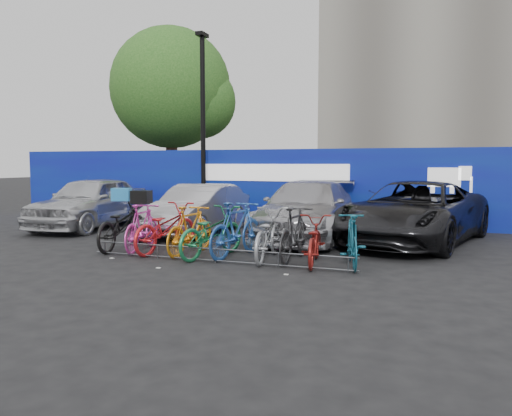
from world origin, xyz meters
The scene contains 21 objects.
ground centered at (0.00, 0.00, 0.00)m, with size 100.00×100.00×0.00m, color black.
hoarding centered at (0.01, 6.00, 1.20)m, with size 22.00×0.18×2.40m.
tree centered at (-6.77, 10.06, 5.07)m, with size 5.40×5.20×7.80m.
lamppost centered at (-3.20, 5.40, 3.27)m, with size 0.25×0.50×6.11m.
bike_rack centered at (0.00, -0.60, 0.16)m, with size 5.60×0.03×0.30m.
car_0 centered at (-5.77, 2.97, 0.78)m, with size 1.85×4.60×1.57m, color #B9BBBE.
car_1 centered at (-2.17, 3.01, 0.68)m, with size 1.45×4.16×1.37m, color #A5A4A9.
car_2 centered at (0.87, 3.23, 0.75)m, with size 2.09×5.14×1.49m, color #ACABB1.
car_3 centered at (3.54, 3.32, 0.76)m, with size 2.52×5.46×1.52m, color black.
bike_0 centered at (-2.66, 0.14, 0.55)m, with size 0.73×2.10×1.11m, color black.
bike_1 centered at (-2.10, 0.07, 0.53)m, with size 0.50×1.77×1.06m, color #F244BF.
bike_2 centered at (-1.53, 0.12, 0.54)m, with size 0.71×2.05×1.08m, color red.
bike_3 centered at (-0.88, 0.04, 0.53)m, with size 0.50×1.76×1.06m, color orange.
bike_4 centered at (-0.33, -0.07, 0.52)m, with size 0.70×2.00×1.05m, color #1C7845.
bike_5 centered at (0.15, 0.12, 0.59)m, with size 0.55×1.95×1.17m, color #24509F.
bike_6 centered at (0.85, 0.06, 0.52)m, with size 0.69×1.97×1.04m, color #93969B.
bike_7 centered at (1.40, 0.14, 0.55)m, with size 0.52×1.83×1.10m, color #262628.
bike_8 centered at (1.84, -0.08, 0.46)m, with size 0.62×1.77×0.93m, color maroon.
bike_9 centered at (2.58, -0.05, 0.51)m, with size 0.48×1.69×1.02m, color #14576D.
cargo_crate centered at (-2.66, 0.14, 1.25)m, with size 0.40×0.30×0.28m, color #227AC1.
cargo_topcase centered at (-2.10, 0.07, 1.21)m, with size 0.39×0.35×0.29m, color black.
Camera 1 is at (4.08, -9.37, 1.96)m, focal length 35.00 mm.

